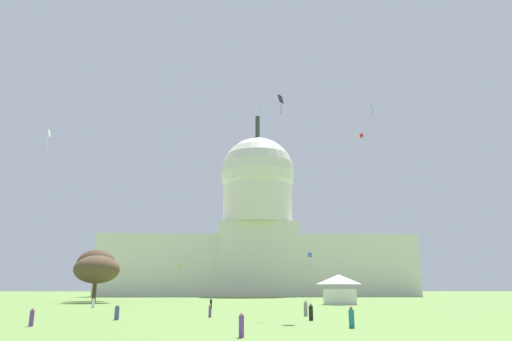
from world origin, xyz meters
name	(u,v)px	position (x,y,z in m)	size (l,w,h in m)	color
capitol_building	(258,233)	(4.98, 157.60, 24.18)	(120.47, 29.60, 72.70)	silver
event_tent	(339,290)	(17.74, 68.14, 2.89)	(7.13, 6.00, 5.83)	white
tree_west_near	(96,266)	(-37.79, 92.85, 8.54)	(10.92, 10.16, 12.50)	#4C3823
tree_west_far	(97,270)	(-33.91, 80.42, 7.18)	(11.09, 10.41, 10.26)	brown
person_grey_back_right	(306,309)	(5.74, 30.39, 0.81)	(0.51, 0.51, 1.78)	gray
person_purple_lawn_far_right	(210,311)	(-5.49, 28.21, 0.70)	(0.44, 0.44, 1.50)	#703D93
person_black_mid_right	(211,304)	(-6.65, 50.12, 0.76)	(0.45, 0.45, 1.65)	black
person_teal_back_center	(351,318)	(7.26, 13.31, 0.79)	(0.62, 0.62, 1.74)	#1E757A
person_purple_edge_east	(32,318)	(-20.38, 16.10, 0.71)	(0.53, 0.53, 1.56)	#703D93
person_black_aisle_center	(311,313)	(5.23, 22.68, 0.78)	(0.62, 0.62, 1.72)	black
person_denim_near_tree_west	(117,313)	(-15.00, 24.25, 0.71)	(0.63, 0.63, 1.58)	#3D5684
person_white_front_center	(93,303)	(-26.34, 54.19, 0.74)	(0.55, 0.55, 1.64)	silver
person_purple_edge_west	(241,326)	(-2.03, 5.95, 0.77)	(0.37, 0.37, 1.67)	#703D93
kite_black_mid	(281,100)	(3.29, 32.34, 28.27)	(0.83, 1.07, 2.86)	black
kite_cyan_high	(259,108)	(3.45, 104.32, 55.34)	(0.86, 1.70, 4.10)	#33BCDB
kite_green_mid	(250,189)	(0.99, 118.61, 33.78)	(1.31, 1.52, 0.34)	green
kite_white_mid	(49,136)	(-29.20, 36.38, 23.99)	(0.48, 0.70, 3.68)	white
kite_turquoise_high	(371,107)	(36.17, 100.38, 54.71)	(0.72, 1.04, 4.27)	teal
kite_red_high	(362,136)	(34.67, 107.27, 48.07)	(1.44, 1.39, 3.03)	red
kite_blue_low	(310,255)	(17.88, 107.34, 12.24)	(1.22, 1.17, 4.60)	blue
kite_gold_low	(180,267)	(-18.96, 108.36, 9.02)	(0.96, 0.95, 0.86)	gold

